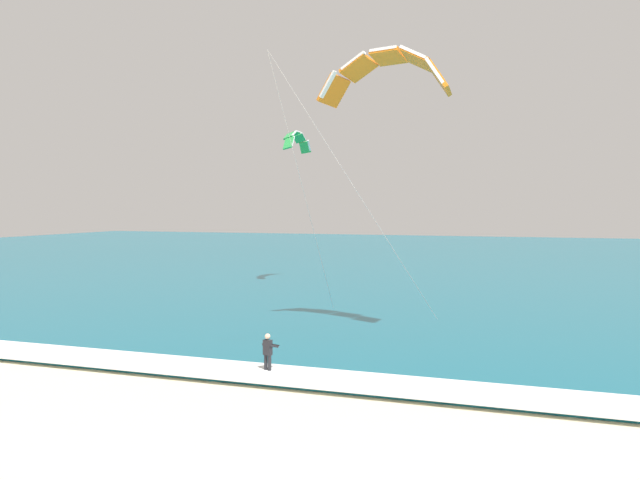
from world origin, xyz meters
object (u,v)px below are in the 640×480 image
at_px(surfboard, 268,375).
at_px(kite_distant, 296,139).
at_px(kite_primary, 386,71).
at_px(kitesurfer, 268,352).

distance_m(surfboard, kite_distant, 31.87).
bearing_deg(surfboard, kite_primary, 74.95).
height_order(surfboard, kite_primary, kite_primary).
xyz_separation_m(kitesurfer, kite_primary, (2.47, 9.18, 12.56)).
height_order(surfboard, kite_distant, kite_distant).
bearing_deg(kitesurfer, surfboard, -108.34).
relative_size(kitesurfer, kite_distant, 0.35).
bearing_deg(kite_primary, surfboard, -105.05).
distance_m(kite_primary, kite_distant, 22.25).
bearing_deg(surfboard, kitesurfer, 71.66).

